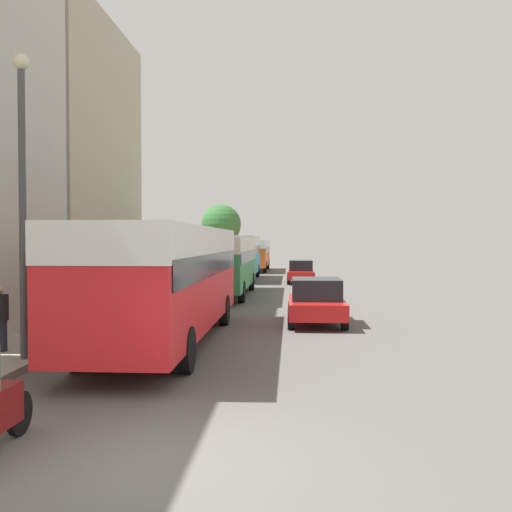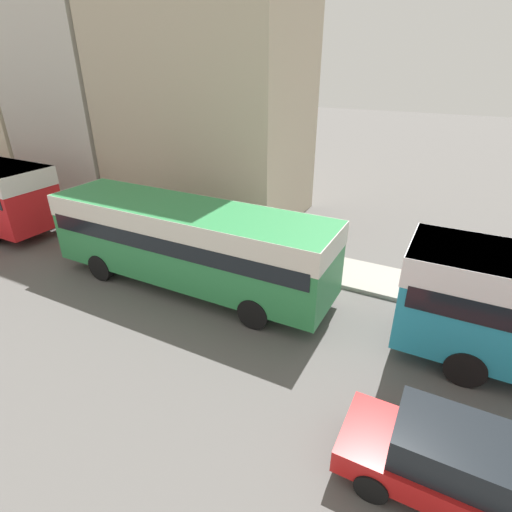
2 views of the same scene
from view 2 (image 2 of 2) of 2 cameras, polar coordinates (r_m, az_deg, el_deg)
The scene contains 6 objects.
building_corner at distance 33.10m, azimuth -32.19°, elevation 19.75°, with size 6.35×7.52×11.31m.
building_midblock at distance 26.69m, azimuth -24.21°, elevation 21.26°, with size 5.28×6.72×11.88m.
building_far_terrace at distance 21.02m, azimuth -7.56°, elevation 23.21°, with size 5.69×9.76×12.53m.
bus_following at distance 13.77m, azimuth -9.75°, elevation 2.86°, with size 2.62×10.26×2.98m.
car_crossing at distance 8.87m, azimuth 26.72°, elevation -25.05°, with size 1.79×4.12×1.53m.
pedestrian_near_curb at distance 27.85m, azimuth -31.75°, elevation 9.17°, with size 0.43×0.43×1.57m.
Camera 2 is at (8.22, 29.76, 7.34)m, focal length 28.00 mm.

